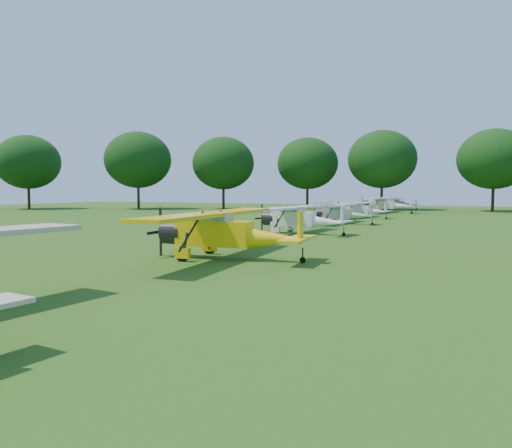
# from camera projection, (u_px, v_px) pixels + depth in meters

# --- Properties ---
(ground) EXTENTS (160.00, 160.00, 0.00)m
(ground) POSITION_uv_depth(u_px,v_px,m) (243.00, 246.00, 28.87)
(ground) COLOR #294B12
(ground) RESTS_ON ground
(tree_belt) EXTENTS (137.36, 130.27, 14.52)m
(tree_belt) POSITION_uv_depth(u_px,v_px,m) (304.00, 102.00, 27.01)
(tree_belt) COLOR black
(tree_belt) RESTS_ON ground
(aircraft_2) EXTENTS (7.69, 12.25, 2.41)m
(aircraft_2) POSITION_uv_depth(u_px,v_px,m) (225.00, 229.00, 23.53)
(aircraft_2) COLOR yellow
(aircraft_2) RESTS_ON ground
(aircraft_3) EXTENTS (6.95, 11.07, 2.18)m
(aircraft_3) POSITION_uv_depth(u_px,v_px,m) (300.00, 217.00, 36.89)
(aircraft_3) COLOR white
(aircraft_3) RESTS_ON ground
(aircraft_4) EXTENTS (6.08, 9.68, 1.90)m
(aircraft_4) POSITION_uv_depth(u_px,v_px,m) (342.00, 212.00, 47.63)
(aircraft_4) COLOR #BCBBC0
(aircraft_4) RESTS_ON ground
(aircraft_5) EXTENTS (6.12, 9.70, 1.90)m
(aircraft_5) POSITION_uv_depth(u_px,v_px,m) (361.00, 208.00, 57.00)
(aircraft_5) COLOR white
(aircraft_5) RESTS_ON ground
(aircraft_6) EXTENTS (7.36, 11.71, 2.30)m
(aircraft_6) POSITION_uv_depth(u_px,v_px,m) (385.00, 203.00, 69.52)
(aircraft_6) COLOR white
(aircraft_6) RESTS_ON ground
(aircraft_7) EXTENTS (6.04, 9.61, 1.89)m
(aircraft_7) POSITION_uv_depth(u_px,v_px,m) (398.00, 203.00, 81.46)
(aircraft_7) COLOR #BCBBC0
(aircraft_7) RESTS_ON ground
(golf_cart) EXTENTS (2.27, 1.80, 1.71)m
(golf_cart) POSITION_uv_depth(u_px,v_px,m) (323.00, 209.00, 68.42)
(golf_cart) COLOR red
(golf_cart) RESTS_ON ground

